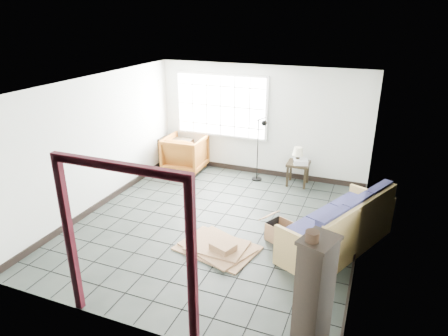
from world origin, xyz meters
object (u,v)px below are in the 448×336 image
at_px(side_table, 298,166).
at_px(tall_shelf, 313,300).
at_px(futon_sofa, 341,229).
at_px(armchair, 185,152).

xyz_separation_m(side_table, tall_shelf, (1.15, -4.80, 0.36)).
distance_m(futon_sofa, tall_shelf, 2.48).
height_order(armchair, tall_shelf, tall_shelf).
bearing_deg(futon_sofa, armchair, 175.46).
distance_m(armchair, side_table, 2.78).
relative_size(futon_sofa, armchair, 2.51).
relative_size(side_table, tall_shelf, 0.34).
height_order(side_table, tall_shelf, tall_shelf).
bearing_deg(tall_shelf, side_table, 122.34).
height_order(futon_sofa, armchair, futon_sofa).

